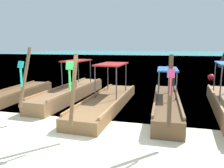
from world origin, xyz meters
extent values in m
plane|color=beige|center=(0.00, 0.00, 0.00)|extent=(120.00, 120.00, 0.00)
plane|color=teal|center=(0.00, 61.43, 0.00)|extent=(120.00, 120.00, 0.00)
cube|color=brown|center=(-5.20, 3.09, 0.23)|extent=(1.31, 6.35, 0.46)
cube|color=brown|center=(-5.72, 3.08, 0.51)|extent=(0.25, 5.81, 0.10)
cube|color=brown|center=(-4.69, 3.11, 0.51)|extent=(0.25, 5.81, 0.10)
cube|color=olive|center=(-2.44, 4.21, 0.29)|extent=(1.53, 6.40, 0.58)
cube|color=#AF7F52|center=(-2.96, 4.25, 0.63)|extent=(0.45, 5.83, 0.10)
cube|color=#AF7F52|center=(-1.91, 4.18, 0.63)|extent=(0.45, 5.83, 0.10)
cylinder|color=brown|center=(-2.65, 0.82, 1.64)|extent=(0.17, 0.88, 2.15)
cube|color=#1ECCBC|center=(-2.66, 0.65, 2.11)|extent=(0.21, 0.15, 0.25)
cube|color=#1ECCBC|center=(-2.66, 0.63, 1.64)|extent=(0.03, 0.08, 0.69)
cylinder|color=#4C4C51|center=(-2.84, 4.08, 1.26)|extent=(0.05, 0.05, 1.35)
cylinder|color=#4C4C51|center=(-2.05, 4.03, 1.26)|extent=(0.05, 0.05, 1.35)
cylinder|color=#4C4C51|center=(-2.72, 5.98, 1.26)|extent=(0.05, 0.05, 1.35)
cylinder|color=#4C4C51|center=(-1.93, 5.93, 1.26)|extent=(0.05, 0.05, 1.35)
cube|color=#AD2323|center=(-2.39, 5.01, 1.96)|extent=(1.09, 2.16, 0.06)
cube|color=brown|center=(-0.16, 3.08, 0.23)|extent=(1.67, 6.35, 0.45)
cube|color=#9F7246|center=(-0.82, 3.11, 0.50)|extent=(0.33, 5.79, 0.10)
cube|color=#9F7246|center=(0.50, 3.05, 0.50)|extent=(0.33, 5.79, 0.10)
cylinder|color=brown|center=(-0.30, -0.17, 1.48)|extent=(0.15, 0.63, 2.09)
cube|color=green|center=(-0.31, -0.36, 2.21)|extent=(0.20, 0.12, 0.25)
cube|color=green|center=(-0.31, -0.38, 1.80)|extent=(0.03, 0.08, 0.59)
cylinder|color=#4C4C51|center=(-0.65, 2.94, 1.17)|extent=(0.05, 0.05, 1.43)
cylinder|color=#4C4C51|center=(0.32, 2.90, 1.17)|extent=(0.05, 0.05, 1.43)
cylinder|color=#4C4C51|center=(-0.57, 4.83, 1.17)|extent=(0.05, 0.05, 1.43)
cylinder|color=#4C4C51|center=(0.41, 4.78, 1.17)|extent=(0.05, 0.05, 1.43)
cube|color=#AD2323|center=(-0.12, 3.86, 1.91)|extent=(1.28, 2.14, 0.06)
cube|color=brown|center=(2.45, 3.09, 0.29)|extent=(1.06, 5.81, 0.57)
cube|color=brown|center=(1.99, 3.08, 0.62)|extent=(0.12, 5.34, 0.10)
cube|color=brown|center=(2.92, 3.09, 0.62)|extent=(0.12, 5.34, 0.10)
cylinder|color=brown|center=(2.48, 0.08, 1.54)|extent=(0.12, 0.63, 1.97)
cube|color=#F24C8C|center=(2.48, -0.05, 2.04)|extent=(0.20, 0.12, 0.25)
cube|color=#F24C8C|center=(2.48, -0.07, 1.68)|extent=(0.03, 0.08, 0.48)
cylinder|color=#4C4C51|center=(2.10, 2.94, 1.14)|extent=(0.05, 0.05, 1.15)
cylinder|color=#4C4C51|center=(2.81, 2.95, 1.14)|extent=(0.05, 0.05, 1.15)
cylinder|color=#4C4C51|center=(2.09, 4.68, 1.14)|extent=(0.05, 0.05, 1.15)
cylinder|color=#4C4C51|center=(2.80, 4.69, 1.14)|extent=(0.05, 0.05, 1.15)
cube|color=#235BA3|center=(2.45, 3.81, 1.75)|extent=(0.87, 1.95, 0.06)
cube|color=#AF7F52|center=(4.44, 3.46, 0.62)|extent=(0.64, 6.10, 0.10)
cylinder|color=#4C4C51|center=(4.54, 3.28, 1.28)|extent=(0.05, 0.05, 1.42)
cylinder|color=#4C4C51|center=(4.72, 5.27, 1.28)|extent=(0.05, 0.05, 1.42)
sphere|color=red|center=(5.99, 12.22, 0.28)|extent=(0.56, 0.56, 0.56)
camera|label=1|loc=(2.28, -5.88, 2.75)|focal=33.99mm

